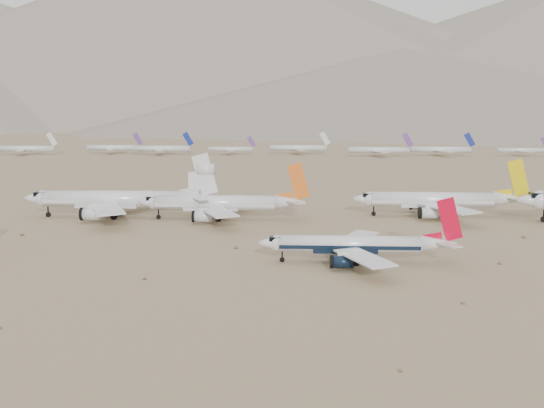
# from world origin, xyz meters

# --- Properties ---
(ground) EXTENTS (7000.00, 7000.00, 0.00)m
(ground) POSITION_xyz_m (0.00, 0.00, 0.00)
(ground) COLOR olive
(ground) RESTS_ON ground
(main_airliner) EXTENTS (38.83, 37.92, 13.70)m
(main_airliner) POSITION_xyz_m (-4.12, 1.08, 3.77)
(main_airliner) COLOR silver
(main_airliner) RESTS_ON ground
(row2_gold_tail) EXTENTS (47.94, 46.88, 17.07)m
(row2_gold_tail) POSITION_xyz_m (23.68, 64.29, 4.77)
(row2_gold_tail) COLOR silver
(row2_gold_tail) RESTS_ON ground
(row2_orange_tail) EXTENTS (46.30, 45.30, 16.52)m
(row2_orange_tail) POSITION_xyz_m (-38.90, 54.71, 4.63)
(row2_orange_tail) COLOR silver
(row2_orange_tail) RESTS_ON ground
(row2_white_trijet) EXTENTS (53.42, 52.21, 18.93)m
(row2_white_trijet) POSITION_xyz_m (-68.21, 56.59, 5.48)
(row2_white_trijet) COLOR silver
(row2_white_trijet) RESTS_ON ground
(distant_storage_row) EXTENTS (571.51, 62.54, 14.30)m
(distant_storage_row) POSITION_xyz_m (6.49, 337.71, 4.38)
(distant_storage_row) COLOR silver
(distant_storage_row) RESTS_ON ground
(mountain_range) EXTENTS (7354.00, 3024.00, 470.00)m
(mountain_range) POSITION_xyz_m (70.18, 1648.01, 190.32)
(mountain_range) COLOR slate
(mountain_range) RESTS_ON ground
(desert_scrub) EXTENTS (206.06, 121.67, 0.63)m
(desert_scrub) POSITION_xyz_m (-30.36, -24.48, 0.29)
(desert_scrub) COLOR brown
(desert_scrub) RESTS_ON ground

